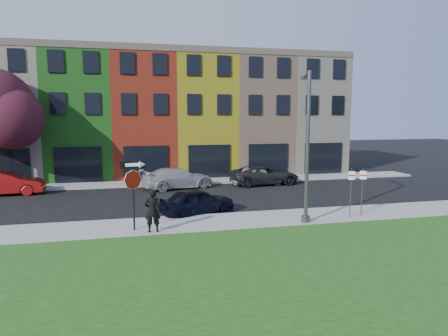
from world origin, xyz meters
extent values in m
plane|color=black|center=(0.00, 0.00, 0.00)|extent=(120.00, 120.00, 0.00)
cube|color=gray|center=(2.00, 3.00, 0.06)|extent=(40.00, 3.00, 0.12)
cube|color=gray|center=(-3.00, 15.00, 0.06)|extent=(40.00, 2.40, 0.12)
cube|color=beige|center=(-15.00, 21.20, 5.00)|extent=(5.00, 10.00, 10.00)
cube|color=#2F8825|center=(-10.00, 21.20, 5.00)|extent=(5.00, 10.00, 10.00)
cube|color=red|center=(-5.00, 21.20, 5.00)|extent=(5.00, 10.00, 10.00)
cube|color=yellow|center=(0.00, 21.20, 5.00)|extent=(5.00, 10.00, 10.00)
cube|color=tan|center=(5.00, 21.20, 5.00)|extent=(5.00, 10.00, 10.00)
cube|color=#BBB69E|center=(10.00, 21.20, 5.00)|extent=(5.00, 10.00, 10.00)
cube|color=black|center=(-2.50, 16.14, 1.50)|extent=(30.00, 0.12, 2.60)
cylinder|color=black|center=(-6.07, 2.41, 1.62)|extent=(0.08, 0.08, 3.00)
cylinder|color=white|center=(-6.07, 2.39, 2.37)|extent=(0.87, 0.15, 0.87)
cylinder|color=maroon|center=(-6.07, 2.36, 2.37)|extent=(0.83, 0.13, 0.83)
cube|color=black|center=(-6.07, 2.39, 3.03)|extent=(1.05, 0.18, 0.34)
cube|color=white|center=(-6.07, 2.36, 3.03)|extent=(0.66, 0.11, 0.14)
imported|color=black|center=(-5.29, 1.90, 1.07)|extent=(0.72, 0.50, 1.89)
imported|color=black|center=(-2.80, 5.09, 0.68)|extent=(4.18, 5.02, 1.36)
imported|color=maroon|center=(-14.04, 12.86, 0.75)|extent=(2.11, 4.74, 1.50)
imported|color=#A5A6AA|center=(-2.95, 12.75, 0.74)|extent=(4.54, 6.08, 1.47)
imported|color=black|center=(3.56, 12.90, 0.72)|extent=(3.17, 5.55, 1.44)
imported|color=silver|center=(3.00, 12.71, 0.67)|extent=(2.03, 4.11, 1.34)
cylinder|color=#4E5154|center=(1.86, 1.90, 3.64)|extent=(0.18, 0.18, 7.04)
cylinder|color=#4E5154|center=(1.86, 1.90, 0.27)|extent=(0.40, 0.40, 0.30)
cylinder|color=#4E5154|center=(2.16, 2.85, 7.06)|extent=(0.71, 1.95, 0.12)
cube|color=#4E5154|center=(2.48, 3.91, 7.01)|extent=(0.40, 0.60, 0.16)
cylinder|color=#4E5154|center=(4.37, 2.21, 1.34)|extent=(0.05, 0.05, 2.45)
cube|color=white|center=(4.37, 2.18, 2.22)|extent=(0.32, 0.09, 0.42)
cube|color=maroon|center=(4.37, 2.16, 2.22)|extent=(0.31, 0.08, 0.06)
cylinder|color=#4E5154|center=(5.12, 2.41, 1.32)|extent=(0.05, 0.05, 2.41)
cube|color=white|center=(5.12, 2.38, 2.19)|extent=(0.30, 0.15, 0.42)
cube|color=maroon|center=(5.12, 2.36, 2.19)|extent=(0.30, 0.14, 0.06)
sphere|color=black|center=(-13.67, 13.66, 4.92)|extent=(4.04, 4.04, 4.04)
camera|label=1|loc=(-6.10, -15.18, 5.15)|focal=32.00mm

